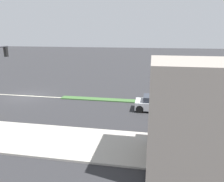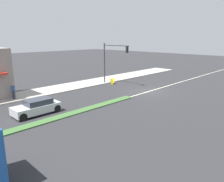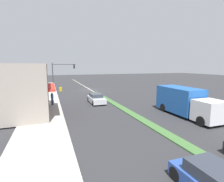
% 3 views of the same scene
% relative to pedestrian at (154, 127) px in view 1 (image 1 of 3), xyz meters
% --- Properties ---
extents(ground_plane, '(160.00, 160.00, 0.00)m').
position_rel_pedestrian_xyz_m(ground_plane, '(-7.99, 4.63, -0.98)').
color(ground_plane, '#2B2B2D').
extents(lane_marking_center, '(0.16, 60.00, 0.01)m').
position_rel_pedestrian_xyz_m(lane_marking_center, '(-7.99, -13.37, -0.98)').
color(lane_marking_center, beige).
rests_on(lane_marking_center, ground).
extents(pedestrian, '(0.34, 0.34, 1.64)m').
position_rel_pedestrian_xyz_m(pedestrian, '(0.00, 0.00, 0.00)').
color(pedestrian, '#282D42').
rests_on(pedestrian, sidewalk_right).
extents(sedan_silver, '(1.78, 3.94, 1.32)m').
position_rel_pedestrian_xyz_m(sedan_silver, '(-5.79, 0.34, -0.35)').
color(sedan_silver, '#B7BABF').
rests_on(sedan_silver, ground).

